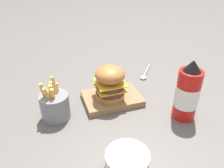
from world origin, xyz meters
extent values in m
plane|color=#5B5651|center=(0.00, 0.00, 0.00)|extent=(6.00, 6.00, 0.00)
cube|color=olive|center=(0.01, 0.02, 0.01)|extent=(0.21, 0.15, 0.02)
cylinder|color=#AD6B33|center=(0.00, 0.01, 0.03)|extent=(0.10, 0.10, 0.02)
cylinder|color=#4C3323|center=(0.00, 0.01, 0.05)|extent=(0.10, 0.10, 0.02)
cube|color=gold|center=(0.00, 0.01, 0.07)|extent=(0.10, 0.10, 0.00)
cylinder|color=#4C3323|center=(0.00, 0.01, 0.08)|extent=(0.10, 0.10, 0.02)
cube|color=gold|center=(0.00, 0.01, 0.09)|extent=(0.10, 0.10, 0.00)
ellipsoid|color=#AD6B33|center=(0.00, 0.01, 0.12)|extent=(0.10, 0.10, 0.06)
cylinder|color=red|center=(0.21, -0.14, 0.09)|extent=(0.07, 0.07, 0.17)
cylinder|color=white|center=(0.21, -0.14, 0.08)|extent=(0.08, 0.08, 0.07)
cone|color=black|center=(0.21, -0.14, 0.19)|extent=(0.06, 0.06, 0.04)
cylinder|color=slate|center=(-0.20, -0.01, 0.04)|extent=(0.09, 0.09, 0.09)
cube|color=gold|center=(-0.20, -0.03, 0.09)|extent=(0.01, 0.02, 0.07)
cube|color=gold|center=(-0.22, -0.01, 0.10)|extent=(0.02, 0.01, 0.09)
cube|color=gold|center=(-0.19, 0.00, 0.09)|extent=(0.03, 0.02, 0.07)
cube|color=gold|center=(-0.18, 0.01, 0.09)|extent=(0.03, 0.02, 0.09)
cube|color=gold|center=(-0.20, -0.01, 0.09)|extent=(0.02, 0.03, 0.08)
cube|color=gold|center=(-0.20, 0.00, 0.09)|extent=(0.01, 0.01, 0.08)
cube|color=gold|center=(-0.21, -0.02, 0.09)|extent=(0.03, 0.02, 0.08)
cube|color=gold|center=(-0.19, 0.02, 0.08)|extent=(0.02, 0.02, 0.06)
cylinder|color=silver|center=(-0.05, -0.27, 0.02)|extent=(0.11, 0.11, 0.05)
cylinder|color=beige|center=(-0.05, -0.27, 0.04)|extent=(0.09, 0.09, 0.01)
cylinder|color=#B2B2B7|center=(0.25, 0.20, 0.01)|extent=(0.08, 0.10, 0.01)
ellipsoid|color=#B2B2B7|center=(0.20, 0.13, 0.01)|extent=(0.04, 0.05, 0.01)
cylinder|color=#B21E14|center=(-0.20, 0.11, 0.00)|extent=(0.06, 0.06, 0.00)
camera|label=1|loc=(-0.21, -0.62, 0.47)|focal=35.00mm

